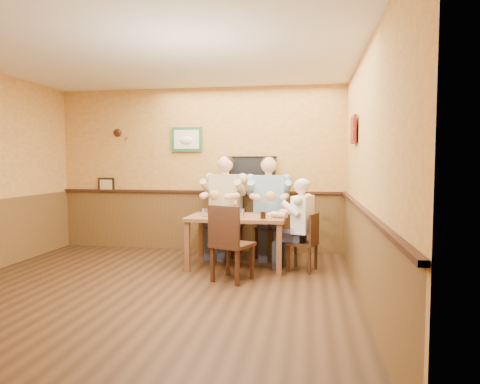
% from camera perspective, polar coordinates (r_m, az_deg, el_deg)
% --- Properties ---
extents(room, '(5.02, 5.03, 2.81)m').
position_cam_1_polar(room, '(5.20, -10.64, 5.69)').
color(room, black).
rests_on(room, ground).
extents(dining_table, '(1.40, 0.90, 0.75)m').
position_cam_1_polar(dining_table, '(6.24, -0.38, -4.02)').
color(dining_table, brown).
rests_on(dining_table, ground).
extents(chair_back_left, '(0.55, 0.55, 1.02)m').
position_cam_1_polar(chair_back_left, '(7.04, -1.88, -4.30)').
color(chair_back_left, '#3B1F12').
rests_on(chair_back_left, ground).
extents(chair_back_right, '(0.54, 0.54, 1.02)m').
position_cam_1_polar(chair_back_right, '(6.99, 3.79, -4.40)').
color(chair_back_right, '#3B1F12').
rests_on(chair_back_right, ground).
extents(chair_right_end, '(0.48, 0.48, 0.82)m').
position_cam_1_polar(chair_right_end, '(6.12, 8.31, -6.59)').
color(chair_right_end, '#3B1F12').
rests_on(chair_right_end, ground).
extents(chair_near_side, '(0.59, 0.59, 0.99)m').
position_cam_1_polar(chair_near_side, '(5.53, -1.01, -6.77)').
color(chair_near_side, '#3B1F12').
rests_on(chair_near_side, ground).
extents(diner_tan_shirt, '(0.79, 0.79, 1.46)m').
position_cam_1_polar(diner_tan_shirt, '(7.01, -1.89, -2.52)').
color(diner_tan_shirt, beige).
rests_on(diner_tan_shirt, ground).
extents(diner_blue_polo, '(0.77, 0.77, 1.45)m').
position_cam_1_polar(diner_blue_polo, '(6.96, 3.80, -2.63)').
color(diner_blue_polo, '#7E9BBD').
rests_on(diner_blue_polo, ground).
extents(diner_white_elder, '(0.68, 0.68, 1.17)m').
position_cam_1_polar(diner_white_elder, '(6.09, 8.33, -4.97)').
color(diner_white_elder, white).
rests_on(diner_white_elder, ground).
extents(water_glass_left, '(0.10, 0.10, 0.12)m').
position_cam_1_polar(water_glass_left, '(6.14, -4.72, -2.73)').
color(water_glass_left, white).
rests_on(water_glass_left, dining_table).
extents(water_glass_mid, '(0.11, 0.11, 0.13)m').
position_cam_1_polar(water_glass_mid, '(5.99, 0.19, -2.84)').
color(water_glass_mid, white).
rests_on(water_glass_mid, dining_table).
extents(cola_tumbler, '(0.10, 0.10, 0.10)m').
position_cam_1_polar(cola_tumbler, '(5.90, 3.09, -3.11)').
color(cola_tumbler, black).
rests_on(cola_tumbler, dining_table).
extents(hot_sauce_bottle, '(0.06, 0.06, 0.19)m').
position_cam_1_polar(hot_sauce_bottle, '(6.21, -0.63, -2.29)').
color(hot_sauce_bottle, '#B02812').
rests_on(hot_sauce_bottle, dining_table).
extents(salt_shaker, '(0.04, 0.04, 0.08)m').
position_cam_1_polar(salt_shaker, '(6.33, -1.25, -2.68)').
color(salt_shaker, white).
rests_on(salt_shaker, dining_table).
extents(pepper_shaker, '(0.04, 0.04, 0.08)m').
position_cam_1_polar(pepper_shaker, '(6.18, -0.80, -2.84)').
color(pepper_shaker, black).
rests_on(pepper_shaker, dining_table).
extents(plate_far_left, '(0.22, 0.22, 0.01)m').
position_cam_1_polar(plate_far_left, '(6.52, -1.86, -2.79)').
color(plate_far_left, silver).
rests_on(plate_far_left, dining_table).
extents(plate_far_right, '(0.27, 0.27, 0.02)m').
position_cam_1_polar(plate_far_right, '(6.38, 4.80, -2.93)').
color(plate_far_right, white).
rests_on(plate_far_right, dining_table).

